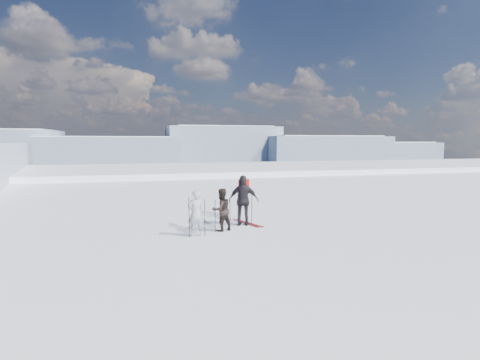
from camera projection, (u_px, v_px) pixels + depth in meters
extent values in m
plane|color=white|center=(171.00, 252.00, 70.09)|extent=(220.00, 208.01, 71.62)
cube|color=white|center=(192.00, 232.00, 40.17)|extent=(180.00, 16.00, 14.00)
plane|color=#1F2C49|center=(147.00, 184.00, 292.20)|extent=(820.00, 820.00, 0.00)
cube|color=slate|center=(107.00, 154.00, 423.89)|extent=(160.00, 80.00, 38.00)
cube|color=white|center=(107.00, 140.00, 422.25)|extent=(136.00, 70.00, 8.00)
cube|color=slate|center=(222.00, 147.00, 488.40)|extent=(140.00, 80.00, 52.00)
cube|color=white|center=(222.00, 129.00, 486.05)|extent=(119.00, 70.00, 8.00)
cube|color=slate|center=(323.00, 152.00, 494.03)|extent=(160.00, 80.00, 40.00)
cube|color=white|center=(323.00, 139.00, 492.29)|extent=(136.00, 70.00, 8.00)
cube|color=slate|center=(387.00, 153.00, 554.46)|extent=(130.00, 80.00, 32.00)
cube|color=white|center=(387.00, 145.00, 553.13)|extent=(110.50, 70.00, 8.00)
cone|color=black|center=(8.00, 204.00, 37.05)|extent=(5.60, 5.60, 10.00)
cone|color=black|center=(7.00, 200.00, 39.67)|extent=(5.60, 5.60, 10.00)
imported|color=#989DA6|center=(196.00, 213.00, 12.45)|extent=(0.59, 0.41, 1.56)
imported|color=black|center=(221.00, 210.00, 13.21)|extent=(0.89, 0.80, 1.52)
imported|color=black|center=(244.00, 200.00, 14.07)|extent=(1.21, 0.80, 1.90)
cube|color=red|center=(244.00, 168.00, 14.20)|extent=(0.46, 0.35, 0.54)
cylinder|color=black|center=(189.00, 217.00, 12.34)|extent=(0.02, 0.02, 1.34)
cylinder|color=black|center=(205.00, 218.00, 12.51)|extent=(0.02, 0.02, 1.25)
cylinder|color=black|center=(215.00, 216.00, 13.07)|extent=(0.02, 0.02, 1.15)
cylinder|color=black|center=(230.00, 215.00, 13.18)|extent=(0.02, 0.02, 1.13)
cylinder|color=black|center=(238.00, 209.00, 13.91)|extent=(0.02, 0.02, 1.34)
cylinder|color=black|center=(252.00, 209.00, 14.12)|extent=(0.02, 0.02, 1.22)
cube|color=black|center=(246.00, 223.00, 14.45)|extent=(0.60, 1.65, 0.03)
cube|color=black|center=(249.00, 223.00, 14.49)|extent=(0.68, 1.62, 0.03)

